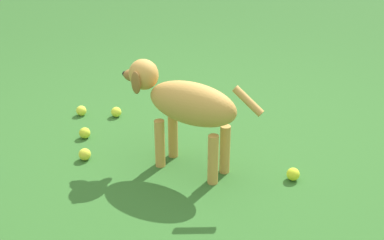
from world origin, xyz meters
The scene contains 7 objects.
ground centered at (0.00, 0.00, 0.00)m, with size 14.00×14.00×0.00m, color #2D6026.
dog centered at (0.24, 0.10, 0.36)m, with size 0.35×0.78×0.55m.
tennis_ball_0 centered at (0.18, -0.67, 0.03)m, with size 0.07×0.07×0.07m, color #D3E238.
tennis_ball_1 centered at (-0.10, 0.56, 0.03)m, with size 0.07×0.07×0.07m, color #CFDF2B.
tennis_ball_2 centered at (0.61, -0.30, 0.03)m, with size 0.07×0.07×0.07m, color #CFD337.
tennis_ball_3 centered at (0.34, -0.83, 0.03)m, with size 0.07×0.07×0.07m, color #D4DE3D.
tennis_ball_4 centered at (0.48, -0.53, 0.03)m, with size 0.07×0.07×0.07m, color #C5D132.
Camera 1 is at (1.63, 1.84, 1.32)m, focal length 45.36 mm.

